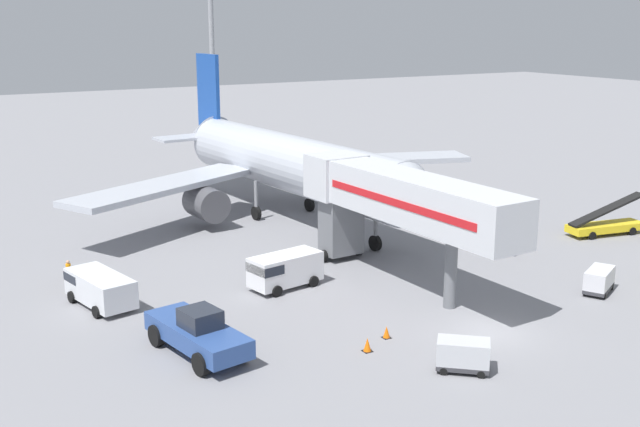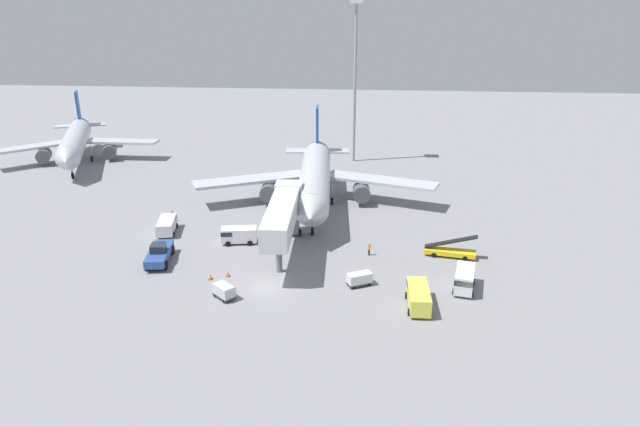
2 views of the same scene
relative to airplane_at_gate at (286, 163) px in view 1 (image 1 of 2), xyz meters
The scene contains 13 objects.
ground_plane 27.25m from the airplane_at_gate, 94.87° to the right, with size 300.00×300.00×0.00m, color gray.
airplane_at_gate is the anchor object (origin of this frame).
jet_bridge 17.79m from the airplane_at_gate, 96.21° to the right, with size 3.95×17.65×7.01m.
pushback_tug 27.29m from the airplane_at_gate, 126.69° to the right, with size 3.39×6.80×2.37m.
belt_loader_truck 25.03m from the airplane_at_gate, 42.97° to the right, with size 6.26×2.77×2.99m.
service_van_mid_center 22.70m from the airplane_at_gate, 145.63° to the right, with size 3.03×5.32×1.83m.
service_van_rear_right 17.73m from the airplane_at_gate, 118.19° to the right, with size 4.68×2.71×2.06m.
baggage_cart_near_left 30.44m from the airplane_at_gate, 102.20° to the right, with size 2.66×2.57×1.49m.
baggage_cart_mid_right 26.73m from the airplane_at_gate, 73.64° to the right, with size 2.87×2.28×1.44m.
ground_crew_worker_foreground 19.72m from the airplane_at_gate, 64.33° to the right, with size 0.43×0.43×1.63m.
ground_crew_worker_midground 21.37m from the airplane_at_gate, 156.26° to the right, with size 0.37×0.37×1.61m.
safety_cone_alpha 27.38m from the airplane_at_gate, 109.36° to the right, with size 0.45×0.45×0.69m.
safety_cone_bravo 26.02m from the airplane_at_gate, 106.33° to the right, with size 0.41×0.41×0.64m.
Camera 1 is at (-26.22, -27.82, 15.68)m, focal length 43.56 mm.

